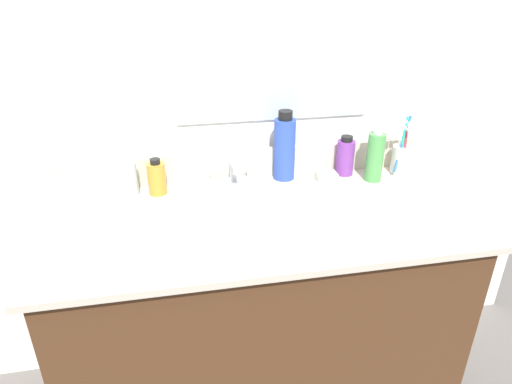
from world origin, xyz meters
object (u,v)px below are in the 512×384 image
(bottle_oil_amber, at_px, (157,178))
(soap_bar, at_px, (326,176))
(bottle_shampoo_blue, at_px, (284,148))
(bottle_toner_green, at_px, (375,155))
(faucet, at_px, (234,176))
(bottle_gel_clear, at_px, (129,178))
(cup_white_ceramic, at_px, (402,157))
(bottle_cream_purple, at_px, (345,157))

(bottle_oil_amber, bearing_deg, soap_bar, -0.60)
(bottle_shampoo_blue, distance_m, bottle_toner_green, 0.28)
(bottle_toner_green, height_order, soap_bar, bottle_toner_green)
(faucet, relative_size, bottle_gel_clear, 1.39)
(faucet, relative_size, soap_bar, 2.50)
(faucet, bearing_deg, bottle_oil_amber, -175.23)
(soap_bar, bearing_deg, bottle_shampoo_blue, 161.82)
(soap_bar, bearing_deg, bottle_toner_green, -10.19)
(faucet, height_order, cup_white_ceramic, cup_white_ceramic)
(bottle_cream_purple, relative_size, bottle_toner_green, 0.68)
(faucet, distance_m, cup_white_ceramic, 0.54)
(bottle_toner_green, bearing_deg, bottle_oil_amber, 177.30)
(bottle_cream_purple, bearing_deg, bottle_gel_clear, -177.94)
(faucet, relative_size, bottle_toner_green, 0.85)
(bottle_shampoo_blue, bearing_deg, bottle_cream_purple, -1.86)
(bottle_shampoo_blue, relative_size, bottle_toner_green, 1.16)
(faucet, height_order, bottle_gel_clear, bottle_gel_clear)
(bottle_shampoo_blue, bearing_deg, soap_bar, -18.18)
(bottle_toner_green, bearing_deg, bottle_shampoo_blue, 165.99)
(bottle_toner_green, height_order, bottle_oil_amber, bottle_toner_green)
(bottle_cream_purple, xyz_separation_m, bottle_oil_amber, (-0.59, -0.03, -0.01))
(bottle_oil_amber, distance_m, soap_bar, 0.52)
(bottle_oil_amber, relative_size, soap_bar, 1.69)
(faucet, bearing_deg, soap_bar, -4.84)
(bottle_shampoo_blue, bearing_deg, bottle_oil_amber, -174.70)
(faucet, height_order, bottle_cream_purple, bottle_cream_purple)
(cup_white_ceramic, bearing_deg, bottle_shampoo_blue, 174.90)
(bottle_shampoo_blue, xyz_separation_m, soap_bar, (0.13, -0.04, -0.09))
(bottle_cream_purple, xyz_separation_m, soap_bar, (-0.07, -0.03, -0.05))
(cup_white_ceramic, bearing_deg, soap_bar, -178.23)
(faucet, distance_m, soap_bar, 0.29)
(bottle_oil_amber, xyz_separation_m, cup_white_ceramic, (0.77, 0.00, 0.00))
(bottle_oil_amber, bearing_deg, bottle_cream_purple, 2.89)
(bottle_gel_clear, height_order, bottle_toner_green, bottle_toner_green)
(bottle_gel_clear, distance_m, bottle_toner_green, 0.74)
(bottle_toner_green, bearing_deg, soap_bar, 169.81)
(bottle_oil_amber, bearing_deg, bottle_shampoo_blue, 5.30)
(faucet, xyz_separation_m, cup_white_ceramic, (0.54, -0.02, 0.03))
(bottle_gel_clear, relative_size, bottle_cream_purple, 0.91)
(bottle_gel_clear, xyz_separation_m, bottle_oil_amber, (0.08, -0.01, -0.00))
(bottle_oil_amber, bearing_deg, cup_white_ceramic, 0.18)
(faucet, height_order, bottle_oil_amber, bottle_oil_amber)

